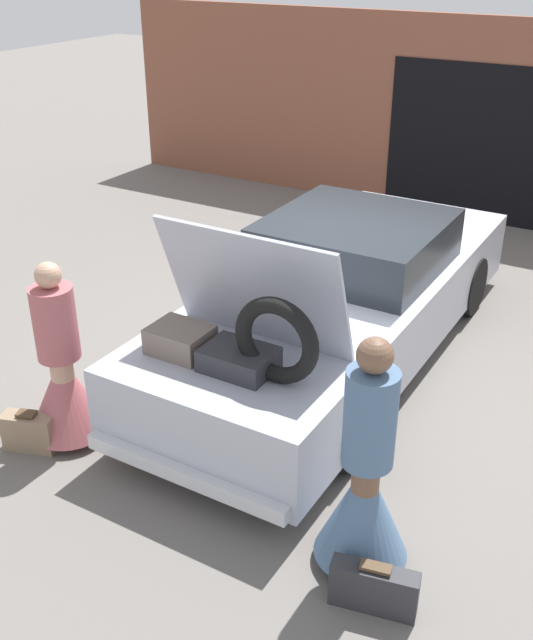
{
  "coord_description": "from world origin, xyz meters",
  "views": [
    {
      "loc": [
        2.68,
        -5.96,
        3.74
      ],
      "look_at": [
        0.0,
        -1.4,
        1.01
      ],
      "focal_mm": 42.0,
      "sensor_mm": 36.0,
      "label": 1
    }
  ],
  "objects": [
    {
      "name": "ground_plane",
      "position": [
        0.0,
        0.0,
        0.0
      ],
      "size": [
        40.0,
        40.0,
        0.0
      ],
      "primitive_type": "plane",
      "color": "slate"
    },
    {
      "name": "garage_wall_back",
      "position": [
        0.0,
        4.68,
        1.39
      ],
      "size": [
        12.0,
        0.14,
        2.8
      ],
      "color": "brown",
      "rests_on": "ground_plane"
    },
    {
      "name": "car",
      "position": [
        0.0,
        0.0,
        0.61
      ],
      "size": [
        1.86,
        5.18,
        1.86
      ],
      "color": "#B2B7C6",
      "rests_on": "ground_plane"
    },
    {
      "name": "person_left",
      "position": [
        -1.33,
        -2.37,
        0.55
      ],
      "size": [
        0.65,
        0.65,
        1.57
      ],
      "rotation": [
        0.0,
        0.0,
        -1.56
      ],
      "color": "tan",
      "rests_on": "ground_plane"
    },
    {
      "name": "person_right",
      "position": [
        1.33,
        -2.44,
        0.61
      ],
      "size": [
        0.62,
        0.62,
        1.7
      ],
      "rotation": [
        0.0,
        0.0,
        1.5
      ],
      "color": "brown",
      "rests_on": "ground_plane"
    },
    {
      "name": "suitcase_beside_left_person",
      "position": [
        -1.48,
        -2.66,
        0.16
      ],
      "size": [
        0.46,
        0.3,
        0.35
      ],
      "color": "#8C7259",
      "rests_on": "ground_plane"
    },
    {
      "name": "suitcase_beside_right_person",
      "position": [
        1.56,
        -2.75,
        0.16
      ],
      "size": [
        0.56,
        0.25,
        0.35
      ],
      "color": "#2D2D33",
      "rests_on": "ground_plane"
    }
  ]
}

